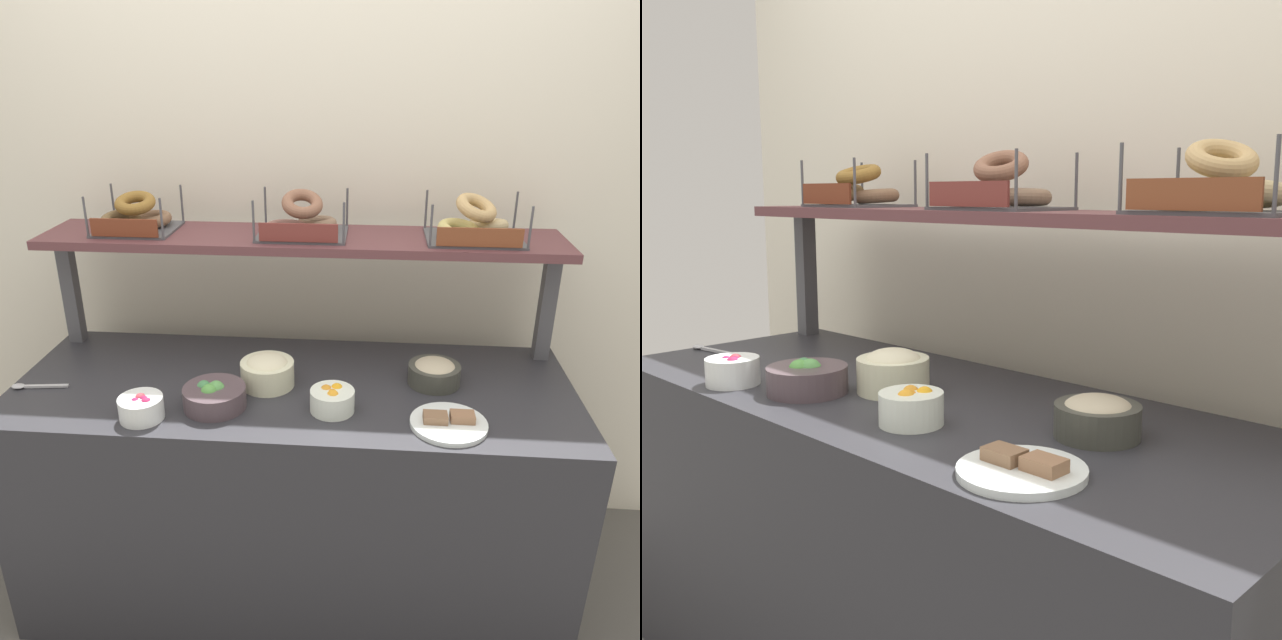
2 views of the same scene
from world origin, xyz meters
TOP-DOWN VIEW (x-y plane):
  - back_wall at (0.00, 0.55)m, footprint 3.03×0.06m
  - deli_counter at (0.00, 0.00)m, footprint 1.83×0.70m
  - shelf_riser_left at (-0.86, 0.27)m, footprint 0.05×0.05m
  - upper_shelf at (0.00, 0.27)m, footprint 1.79×0.32m
  - bowl_potato_salad at (-0.08, -0.02)m, footprint 0.17×0.17m
  - bowl_tuna_salad at (0.46, 0.04)m, footprint 0.17×0.17m
  - bowl_veggie_mix at (-0.22, -0.17)m, footprint 0.19×0.19m
  - bowl_fruit_salad at (0.14, -0.16)m, footprint 0.14×0.14m
  - bowl_beet_salad at (-0.42, -0.25)m, footprint 0.13×0.13m
  - serving_plate_white at (0.48, -0.21)m, footprint 0.23×0.23m
  - serving_spoon_near_plate at (-0.84, -0.10)m, footprint 0.18×0.04m
  - bagel_basket_cinnamon_raisin at (-0.58, 0.28)m, footprint 0.27×0.26m
  - bagel_basket_poppy at (0.00, 0.27)m, footprint 0.30×0.26m
  - bagel_basket_plain at (0.58, 0.26)m, footprint 0.32×0.26m

SIDE VIEW (x-z plane):
  - deli_counter at x=0.00m, z-range 0.00..0.85m
  - serving_spoon_near_plate at x=-0.84m, z-range 0.85..0.86m
  - serving_plate_white at x=0.48m, z-range 0.84..0.88m
  - bowl_veggie_mix at x=-0.22m, z-range 0.84..0.93m
  - bowl_beet_salad at x=-0.42m, z-range 0.85..0.92m
  - bowl_fruit_salad at x=0.14m, z-range 0.85..0.93m
  - bowl_tuna_salad at x=0.46m, z-range 0.85..0.93m
  - bowl_potato_salad at x=-0.08m, z-range 0.85..0.96m
  - shelf_riser_left at x=-0.86m, z-range 0.85..1.25m
  - back_wall at x=0.00m, z-range 0.00..2.40m
  - upper_shelf at x=0.00m, z-range 1.25..1.28m
  - bagel_basket_poppy at x=0.00m, z-range 1.25..1.40m
  - bagel_basket_cinnamon_raisin at x=-0.58m, z-range 1.26..1.40m
  - bagel_basket_plain at x=0.58m, z-range 1.25..1.41m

